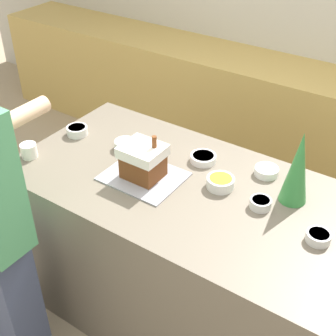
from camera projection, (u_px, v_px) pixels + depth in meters
The scene contains 15 objects.
ground_plane at pixel (182, 309), 2.85m from camera, with size 12.00×12.00×0.00m, color tan.
wall_back at pixel (333, 11), 3.47m from camera, with size 8.00×0.05×2.60m.
back_cabinet_block at pixel (298, 127), 3.74m from camera, with size 6.00×0.60×0.92m.
kitchen_island at pixel (184, 253), 2.58m from camera, with size 1.80×0.93×0.94m.
baking_tray at pixel (144, 176), 2.36m from camera, with size 0.39×0.32×0.01m.
gingerbread_house at pixel (143, 161), 2.30m from camera, with size 0.21×0.18×0.23m.
decorative_tree at pixel (298, 168), 2.11m from camera, with size 0.13×0.13×0.37m.
candy_bowl_far_left at pixel (203, 158), 2.46m from camera, with size 0.14×0.14×0.04m.
candy_bowl_far_right at pixel (220, 182), 2.27m from camera, with size 0.14×0.14×0.05m.
candy_bowl_near_tray_left at pixel (318, 237), 1.97m from camera, with size 0.11×0.11×0.04m.
candy_bowl_near_tray_right at pixel (77, 130), 2.69m from camera, with size 0.12×0.12×0.05m.
candy_bowl_behind_tray at pixel (261, 203), 2.15m from camera, with size 0.10×0.10×0.05m.
candy_bowl_beside_tree at pixel (266, 171), 2.36m from camera, with size 0.12×0.12×0.04m.
candy_bowl_center_rear at pixel (125, 144), 2.56m from camera, with size 0.12×0.12×0.05m.
mug at pixel (29, 151), 2.49m from camera, with size 0.09×0.09×0.08m.
Camera 1 is at (0.96, -1.57, 2.33)m, focal length 50.00 mm.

